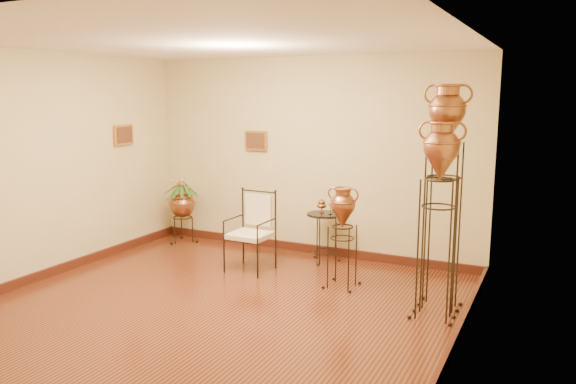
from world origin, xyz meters
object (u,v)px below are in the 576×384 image
at_px(amphora_mid, 438,219).
at_px(planter_urn, 182,202).
at_px(amphora_tall, 443,197).
at_px(side_table, 324,237).
at_px(armchair, 250,232).

distance_m(amphora_mid, planter_urn, 4.35).
xyz_separation_m(amphora_mid, planter_urn, (-4.15, 1.26, -0.40)).
relative_size(amphora_tall, side_table, 2.81).
distance_m(planter_urn, armchair, 1.84).
relative_size(planter_urn, armchair, 1.10).
height_order(amphora_tall, side_table, amphora_tall).
height_order(amphora_mid, side_table, amphora_mid).
bearing_deg(planter_urn, amphora_mid, -16.95).
bearing_deg(side_table, armchair, -132.30).
distance_m(amphora_mid, armchair, 2.58).
distance_m(amphora_tall, side_table, 2.24).
bearing_deg(amphora_mid, side_table, 144.42).
xyz_separation_m(planter_urn, side_table, (2.38, 0.00, -0.28)).
bearing_deg(amphora_tall, planter_urn, 165.70).
relative_size(amphora_mid, armchair, 1.98).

